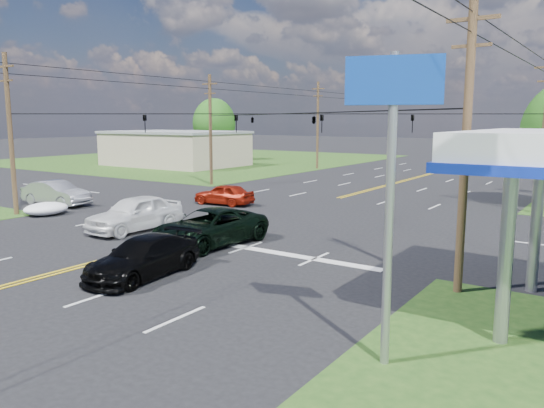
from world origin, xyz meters
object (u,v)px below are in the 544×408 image
Objects in this scene: pickup_dkgreen at (209,227)px; sedan_silver at (56,193)px; pole_left_far at (318,124)px; suv_black at (143,257)px; tree_far_l at (214,123)px; pole_se at (466,143)px; pole_sw at (10,133)px; polesign_se at (392,128)px; retail_nw at (175,149)px; pole_ne at (544,132)px; pickup_white at (135,213)px; pole_nw at (210,129)px.

sedan_silver is at bearing 172.91° from pickup_dkgreen.
pole_left_far reaches higher than pickup_dkgreen.
tree_far_l is at bearing 122.76° from suv_black.
pole_sw is at bearing 180.00° from pole_se.
sedan_silver is 0.71× the size of polesign_se.
retail_nw is 44.08m from pickup_dkgreen.
pole_ne is 1.79× the size of pickup_white.
polesign_se reaches higher than retail_nw.
pole_se is 27.69m from sedan_silver.
pole_left_far is 37.61m from pickup_white.
pole_se is at bearing -34.70° from pole_nw.
pole_ne is 0.95× the size of pole_left_far.
tree_far_l is 41.76m from sedan_silver.
pole_sw reaches higher than pickup_dkgreen.
suv_black is (33.00, -35.53, -1.29)m from retail_nw.
pole_sw is 1.90× the size of sedan_silver.
pole_nw is 29.83m from tree_far_l.
polesign_se is at bearing -27.68° from pickup_dkgreen.
pole_sw is at bearing -145.30° from pole_ne.
retail_nw is 1.83× the size of tree_far_l.
pickup_white is at bearing -54.62° from tree_far_l.
pole_ne reaches higher than polesign_se.
pole_sw and pole_se have the same top height.
suv_black is (-10.00, -22.53, -4.20)m from pole_ne.
polesign_se is at bearing -13.60° from pole_sw.
pickup_white is at bearing 5.18° from pole_sw.
tree_far_l reaches higher than sedan_silver.
pickup_dkgreen is (14.80, -17.50, -4.09)m from pole_nw.
pole_sw is 26.00m from pole_se.
pickup_white reaches higher than suv_black.
polesign_se is (26.00, -24.29, 0.55)m from pole_nw.
pole_nw is 35.58m from polesign_se.
pole_se is at bearing 90.00° from polesign_se.
pickup_white is at bearing 156.57° from polesign_se.
pole_left_far reaches higher than polesign_se.
pole_ne is 25.01m from suv_black.
pickup_white is at bearing -109.79° from sedan_silver.
pickup_dkgreen is at bearing 1.93° from pole_sw.
pole_ne is (26.00, 18.00, 0.00)m from pole_sw.
pole_ne is 24.13m from pickup_white.
pickup_dkgreen is (31.80, -30.50, -1.18)m from retail_nw.
tree_far_l is 1.47× the size of pickup_dkgreen.
polesign_se reaches higher than pickup_dkgreen.
sedan_silver is at bearing -94.57° from pole_nw.
tree_far_l is 52.93m from pickup_dkgreen.
pole_sw reaches higher than pickup_white.
pole_se is 31.62m from pole_nw.
retail_nw is 18.30m from pole_left_far.
pole_left_far is at bearing 90.00° from pole_sw.
tree_far_l is (-19.00, 41.00, 0.28)m from pole_sw.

